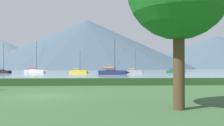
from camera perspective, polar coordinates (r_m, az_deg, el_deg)
ground_plane at (r=19.38m, az=-15.74°, el=-7.44°), size 1000.00×1000.00×0.00m
harbor_water at (r=155.88m, az=-4.88°, el=-1.75°), size 320.00×246.00×0.00m
hedge_line at (r=30.15m, az=-11.24°, el=-4.31°), size 80.00×1.20×0.86m
sailboat_slip_1 at (r=96.37m, az=14.42°, el=-1.85°), size 7.58×2.63×10.71m
sailboat_slip_2 at (r=90.59m, az=-7.68°, el=-1.94°), size 7.70×3.67×8.39m
sailboat_slip_3 at (r=97.44m, az=-24.00°, el=-1.80°), size 7.39×3.63×10.72m
sailboat_slip_4 at (r=98.90m, az=-17.35°, el=-1.76°), size 8.85×3.57×12.19m
sailboat_slip_5 at (r=71.57m, az=0.20°, el=-2.11°), size 9.39×3.80×10.37m
sailboat_slip_6 at (r=92.59m, az=5.21°, el=-1.95°), size 6.98×2.84×8.66m
distant_hill_west_ridge at (r=353.47m, az=-3.27°, el=2.07°), size 243.77×243.77×41.65m
distant_hill_central_peak at (r=467.26m, az=22.99°, el=2.35°), size 298.23×298.23×56.88m
distant_hill_east_ridge at (r=456.99m, az=-24.54°, el=1.94°), size 217.98×217.98×49.07m
distant_hill_far_shoulder at (r=314.79m, az=-5.78°, el=4.32°), size 264.68×264.68×62.16m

